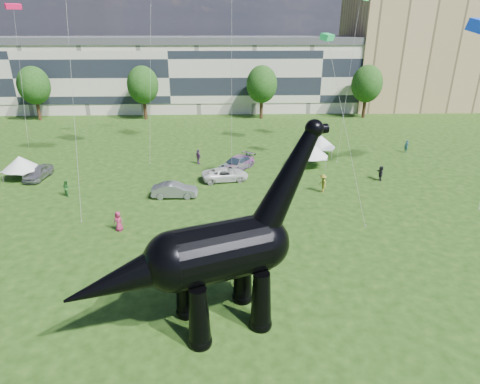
{
  "coord_description": "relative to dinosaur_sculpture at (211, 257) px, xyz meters",
  "views": [
    {
      "loc": [
        1.92,
        -16.33,
        15.23
      ],
      "look_at": [
        2.76,
        8.0,
        5.0
      ],
      "focal_mm": 30.0,
      "sensor_mm": 36.0,
      "label": 1
    }
  ],
  "objects": [
    {
      "name": "ground",
      "position": [
        -1.02,
        -1.29,
        -4.26
      ],
      "size": [
        220.0,
        220.0,
        0.0
      ],
      "primitive_type": "plane",
      "color": "#16330C",
      "rests_on": "ground"
    },
    {
      "name": "terrace_row",
      "position": [
        -9.02,
        60.71,
        1.74
      ],
      "size": [
        78.0,
        11.0,
        12.0
      ],
      "primitive_type": "cube",
      "color": "beige",
      "rests_on": "ground"
    },
    {
      "name": "apartment_block",
      "position": [
        38.98,
        63.71,
        6.74
      ],
      "size": [
        28.0,
        18.0,
        22.0
      ],
      "primitive_type": "cube",
      "color": "tan",
      "rests_on": "ground"
    },
    {
      "name": "tree_far_left",
      "position": [
        -31.02,
        51.71,
        2.03
      ],
      "size": [
        5.2,
        5.2,
        9.44
      ],
      "color": "#382314",
      "rests_on": "ground"
    },
    {
      "name": "tree_mid_left",
      "position": [
        -13.02,
        51.71,
        2.03
      ],
      "size": [
        5.2,
        5.2,
        9.44
      ],
      "color": "#382314",
      "rests_on": "ground"
    },
    {
      "name": "tree_mid_right",
      "position": [
        6.98,
        51.71,
        2.03
      ],
      "size": [
        5.2,
        5.2,
        9.44
      ],
      "color": "#382314",
      "rests_on": "ground"
    },
    {
      "name": "tree_far_right",
      "position": [
        24.98,
        51.71,
        2.03
      ],
      "size": [
        5.2,
        5.2,
        9.44
      ],
      "color": "#382314",
      "rests_on": "ground"
    },
    {
      "name": "dinosaur_sculpture",
      "position": [
        0.0,
        0.0,
        0.0
      ],
      "size": [
        13.55,
        6.77,
        11.28
      ],
      "rotation": [
        0.0,
        0.0,
        0.36
      ],
      "color": "black",
      "rests_on": "ground"
    },
    {
      "name": "car_silver",
      "position": [
        -19.12,
        22.95,
        -3.55
      ],
      "size": [
        2.1,
        4.31,
        1.42
      ],
      "primitive_type": "imported",
      "rotation": [
        0.0,
        0.0,
        -0.11
      ],
      "color": "#ABABB0",
      "rests_on": "ground"
    },
    {
      "name": "car_grey",
      "position": [
        -4.09,
        17.58,
        -3.55
      ],
      "size": [
        4.3,
        1.52,
        1.41
      ],
      "primitive_type": "imported",
      "rotation": [
        0.0,
        0.0,
        1.57
      ],
      "color": "gray",
      "rests_on": "ground"
    },
    {
      "name": "car_white",
      "position": [
        0.71,
        21.81,
        -3.59
      ],
      "size": [
        5.14,
        3.02,
        1.34
      ],
      "primitive_type": "imported",
      "rotation": [
        0.0,
        0.0,
        1.74
      ],
      "color": "white",
      "rests_on": "ground"
    },
    {
      "name": "car_dark",
      "position": [
        1.99,
        25.16,
        -3.51
      ],
      "size": [
        4.82,
        5.36,
        1.5
      ],
      "primitive_type": "imported",
      "rotation": [
        0.0,
        0.0,
        -0.66
      ],
      "color": "#595960",
      "rests_on": "ground"
    },
    {
      "name": "gazebo_near",
      "position": [
        10.39,
        26.14,
        -2.22
      ],
      "size": [
        4.37,
        4.37,
        2.91
      ],
      "rotation": [
        0.0,
        0.0,
        0.05
      ],
      "color": "silver",
      "rests_on": "ground"
    },
    {
      "name": "gazebo_far",
      "position": [
        12.58,
        30.25,
        -2.49
      ],
      "size": [
        4.14,
        4.14,
        2.53
      ],
      "rotation": [
        0.0,
        0.0,
        -0.16
      ],
      "color": "silver",
      "rests_on": "ground"
    },
    {
      "name": "gazebo_left",
      "position": [
        -20.79,
        23.06,
        -2.49
      ],
      "size": [
        4.55,
        4.55,
        2.52
      ],
      "rotation": [
        0.0,
        0.0,
        -0.32
      ],
      "color": "silver",
      "rests_on": "ground"
    },
    {
      "name": "visitors",
      "position": [
        0.51,
        15.72,
        -3.42
      ],
      "size": [
        53.85,
        40.5,
        1.82
      ],
      "color": "brown",
      "rests_on": "ground"
    }
  ]
}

